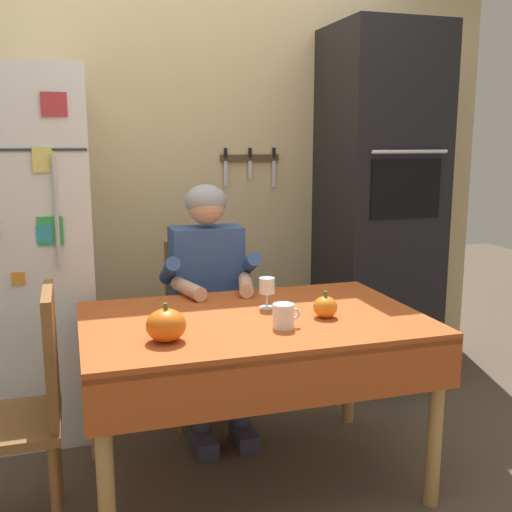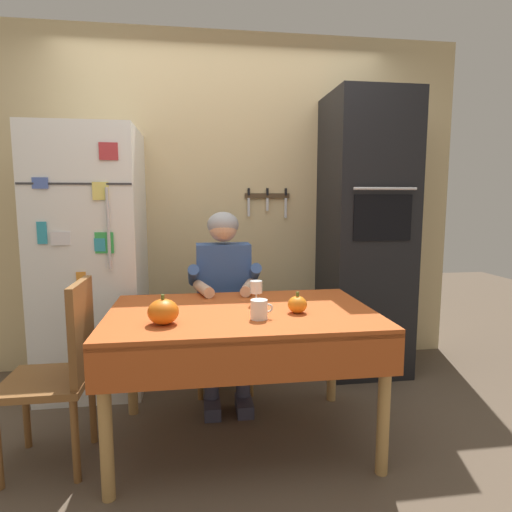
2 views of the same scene
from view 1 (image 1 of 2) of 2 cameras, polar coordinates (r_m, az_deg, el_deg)
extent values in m
plane|color=brown|center=(2.76, 0.38, -21.16)|extent=(10.00, 10.00, 0.00)
cube|color=#D1B784|center=(3.66, -5.26, 8.25)|extent=(3.70, 0.10, 2.60)
cube|color=#4C3823|center=(3.67, -0.61, 9.20)|extent=(0.36, 0.02, 0.04)
cube|color=silver|center=(3.63, -2.86, 7.71)|extent=(0.02, 0.01, 0.14)
cube|color=black|center=(3.62, -2.87, 9.64)|extent=(0.02, 0.01, 0.06)
cube|color=silver|center=(3.67, -0.57, 8.10)|extent=(0.02, 0.01, 0.10)
cube|color=black|center=(3.66, -0.56, 9.67)|extent=(0.02, 0.01, 0.06)
cube|color=silver|center=(3.71, 1.67, 7.69)|extent=(0.02, 0.01, 0.16)
cube|color=black|center=(3.71, 1.69, 9.68)|extent=(0.02, 0.01, 0.06)
cube|color=white|center=(3.25, -21.16, 0.13)|extent=(0.68, 0.68, 1.80)
cylinder|color=silver|center=(2.85, -18.22, 3.99)|extent=(0.02, 0.02, 0.50)
cube|color=#333335|center=(2.86, -22.33, 9.18)|extent=(0.67, 0.01, 0.01)
cube|color=teal|center=(2.88, -19.23, 1.96)|extent=(0.07, 0.01, 0.08)
cube|color=#E5D666|center=(2.85, -19.27, 8.51)|extent=(0.09, 0.02, 0.11)
cube|color=green|center=(2.88, -18.72, 2.22)|extent=(0.11, 0.02, 0.13)
cube|color=#B73338|center=(2.85, -18.41, 13.34)|extent=(0.11, 0.01, 0.10)
cube|color=orange|center=(2.92, -21.37, -1.97)|extent=(0.06, 0.01, 0.06)
cube|color=black|center=(3.70, 11.35, 4.23)|extent=(0.60, 0.60, 2.10)
cube|color=black|center=(3.42, 13.86, 6.13)|extent=(0.42, 0.01, 0.32)
cylinder|color=silver|center=(3.39, 14.25, 9.46)|extent=(0.45, 0.02, 0.02)
cylinder|color=tan|center=(2.24, -13.93, -19.31)|extent=(0.06, 0.06, 0.70)
cylinder|color=tan|center=(2.94, -14.86, -11.77)|extent=(0.06, 0.06, 0.70)
cylinder|color=tan|center=(2.61, 16.44, -14.85)|extent=(0.06, 0.06, 0.70)
cylinder|color=tan|center=(3.23, 8.74, -9.42)|extent=(0.06, 0.06, 0.70)
cube|color=#B24C1E|center=(2.55, -0.28, -6.12)|extent=(1.40, 0.90, 0.04)
cube|color=#B24C1E|center=(2.18, 3.18, -11.88)|extent=(1.40, 0.01, 0.20)
cube|color=#9E6B33|center=(3.26, -4.72, -7.63)|extent=(0.40, 0.40, 0.04)
cube|color=#9E6B33|center=(3.36, -5.45, -2.51)|extent=(0.36, 0.04, 0.48)
cylinder|color=#9E6B33|center=(3.15, -7.06, -12.71)|extent=(0.04, 0.04, 0.41)
cylinder|color=#9E6B33|center=(3.46, -8.07, -10.52)|extent=(0.04, 0.04, 0.41)
cylinder|color=#9E6B33|center=(3.22, -0.97, -12.09)|extent=(0.04, 0.04, 0.41)
cylinder|color=#9E6B33|center=(3.53, -2.53, -10.02)|extent=(0.04, 0.04, 0.41)
cube|color=#38384C|center=(3.05, -4.90, -17.00)|extent=(0.10, 0.22, 0.08)
cube|color=#38384C|center=(3.09, -1.12, -16.54)|extent=(0.10, 0.22, 0.08)
cylinder|color=#38384C|center=(3.02, -5.21, -13.29)|extent=(0.09, 0.09, 0.38)
cylinder|color=#38384C|center=(3.06, -1.46, -12.89)|extent=(0.09, 0.09, 0.38)
cube|color=#38384C|center=(3.07, -5.74, -7.48)|extent=(0.12, 0.40, 0.11)
cube|color=#38384C|center=(3.11, -2.46, -7.20)|extent=(0.12, 0.40, 0.11)
cube|color=#33518E|center=(3.13, -4.66, -1.62)|extent=(0.36, 0.20, 0.48)
cylinder|color=#33518E|center=(3.01, -8.10, -1.39)|extent=(0.07, 0.26, 0.18)
cylinder|color=#33518E|center=(3.10, -0.78, -0.94)|extent=(0.07, 0.26, 0.18)
cylinder|color=#D8A884|center=(2.87, -6.34, -3.08)|extent=(0.13, 0.27, 0.07)
cylinder|color=#D8A884|center=(2.94, -0.97, -2.71)|extent=(0.13, 0.27, 0.07)
sphere|color=#D8A884|center=(3.05, -4.68, 4.73)|extent=(0.19, 0.19, 0.19)
ellipsoid|color=#99999E|center=(3.06, -4.73, 5.12)|extent=(0.21, 0.21, 0.17)
cube|color=brown|center=(2.50, -22.54, -14.44)|extent=(0.40, 0.40, 0.04)
cube|color=brown|center=(2.39, -18.64, -8.65)|extent=(0.04, 0.36, 0.48)
cylinder|color=brown|center=(2.73, -18.15, -17.08)|extent=(0.04, 0.04, 0.41)
cylinder|color=brown|center=(2.44, -18.25, -20.77)|extent=(0.04, 0.04, 0.41)
cylinder|color=white|center=(2.38, 2.58, -5.64)|extent=(0.08, 0.08, 0.10)
torus|color=white|center=(2.39, 3.63, -5.43)|extent=(0.05, 0.01, 0.05)
cylinder|color=white|center=(2.67, 1.02, -4.83)|extent=(0.07, 0.07, 0.01)
cylinder|color=white|center=(2.66, 1.02, -4.15)|extent=(0.01, 0.01, 0.06)
cylinder|color=white|center=(2.64, 1.03, -2.79)|extent=(0.07, 0.07, 0.07)
ellipsoid|color=orange|center=(2.25, -8.43, -6.44)|extent=(0.15, 0.15, 0.12)
cylinder|color=#4C6023|center=(2.23, -8.48, -4.68)|extent=(0.02, 0.02, 0.02)
ellipsoid|color=orange|center=(2.53, 6.55, -4.79)|extent=(0.10, 0.10, 0.09)
cylinder|color=#4C6023|center=(2.51, 6.58, -3.57)|extent=(0.02, 0.02, 0.02)
camera|label=2|loc=(0.50, 56.01, -10.17)|focal=29.94mm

